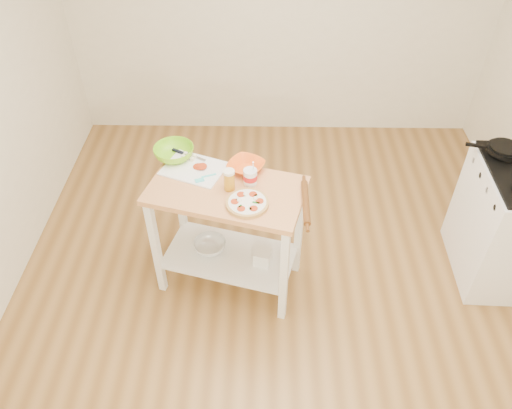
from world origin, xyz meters
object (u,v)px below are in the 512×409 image
object	(u,v)px
cutting_board	(194,168)
orange_bowl	(246,166)
spatula	(204,178)
shelf_glass_bowl	(210,246)
yogurt_tub	(250,177)
knife	(184,153)
prep_island	(228,218)
rolling_pin	(306,203)
pizza	(247,203)
beer_pint	(229,180)
shelf_bin	(263,257)
skillet	(503,149)
green_bowl	(174,153)

from	to	relation	value
cutting_board	orange_bowl	size ratio (longest dim) A/B	2.06
spatula	shelf_glass_bowl	bearing A→B (deg)	-114.39
yogurt_tub	shelf_glass_bowl	size ratio (longest dim) A/B	0.81
spatula	knife	xyz separation A→B (m)	(-0.17, 0.27, 0.00)
prep_island	rolling_pin	distance (m)	0.60
pizza	shelf_glass_bowl	world-z (taller)	pizza
beer_pint	yogurt_tub	xyz separation A→B (m)	(0.13, 0.06, -0.02)
prep_island	shelf_bin	distance (m)	0.41
yogurt_tub	shelf_glass_bowl	xyz separation A→B (m)	(-0.30, 0.00, -0.66)
skillet	rolling_pin	distance (m)	1.48
pizza	beer_pint	size ratio (longest dim) A/B	1.83
yogurt_tub	shelf_glass_bowl	bearing A→B (deg)	179.83
skillet	cutting_board	distance (m)	2.12
pizza	cutting_board	size ratio (longest dim) A/B	0.56
knife	spatula	bearing A→B (deg)	-28.39
spatula	green_bowl	distance (m)	0.33
skillet	rolling_pin	size ratio (longest dim) A/B	0.96
skillet	pizza	bearing A→B (deg)	-150.35
knife	rolling_pin	size ratio (longest dim) A/B	0.65
green_bowl	beer_pint	bearing A→B (deg)	-39.38
prep_island	green_bowl	world-z (taller)	green_bowl
prep_island	pizza	world-z (taller)	pizza
spatula	shelf_glass_bowl	world-z (taller)	spatula
pizza	rolling_pin	size ratio (longest dim) A/B	0.70
yogurt_tub	shelf_glass_bowl	world-z (taller)	yogurt_tub
knife	shelf_bin	bearing A→B (deg)	-7.51
shelf_glass_bowl	pizza	bearing A→B (deg)	-35.81
pizza	shelf_bin	size ratio (longest dim) A/B	2.36
skillet	beer_pint	bearing A→B (deg)	-155.73
knife	orange_bowl	size ratio (longest dim) A/B	1.07
cutting_board	rolling_pin	world-z (taller)	rolling_pin
prep_island	spatula	distance (m)	0.33
cutting_board	spatula	world-z (taller)	cutting_board
prep_island	shelf_glass_bowl	size ratio (longest dim) A/B	4.65
yogurt_tub	shelf_bin	size ratio (longest dim) A/B	1.71
orange_bowl	yogurt_tub	xyz separation A→B (m)	(0.03, -0.14, 0.03)
spatula	orange_bowl	bearing A→B (deg)	0.50
pizza	orange_bowl	size ratio (longest dim) A/B	1.15
shelf_glass_bowl	yogurt_tub	bearing A→B (deg)	-0.17
pizza	prep_island	bearing A→B (deg)	132.31
green_bowl	shelf_glass_bowl	size ratio (longest dim) A/B	1.16
cutting_board	skillet	bearing A→B (deg)	26.06
knife	rolling_pin	distance (m)	0.96
skillet	shelf_glass_bowl	bearing A→B (deg)	-158.26
rolling_pin	shelf_glass_bowl	xyz separation A→B (m)	(-0.65, 0.21, -0.62)
cutting_board	shelf_bin	distance (m)	0.80
orange_bowl	shelf_bin	xyz separation A→B (m)	(0.12, -0.26, -0.61)
shelf_glass_bowl	rolling_pin	bearing A→B (deg)	-17.85
cutting_board	rolling_pin	distance (m)	0.81
spatula	shelf_glass_bowl	size ratio (longest dim) A/B	0.58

